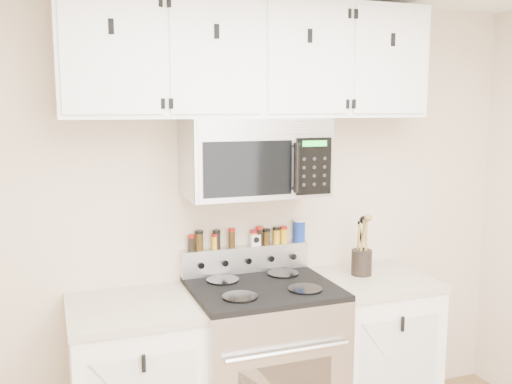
{
  "coord_description": "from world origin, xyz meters",
  "views": [
    {
      "loc": [
        -1.05,
        -1.33,
        1.9
      ],
      "look_at": [
        -0.03,
        1.45,
        1.46
      ],
      "focal_mm": 40.0,
      "sensor_mm": 36.0,
      "label": 1
    }
  ],
  "objects_px": {
    "range": "(263,366)",
    "utensil_crock": "(362,260)",
    "microwave": "(255,157)",
    "salt_canister": "(299,231)"
  },
  "relations": [
    {
      "from": "microwave",
      "to": "range",
      "type": "bearing_deg",
      "value": -90.23
    },
    {
      "from": "range",
      "to": "microwave",
      "type": "xyz_separation_m",
      "value": [
        0.0,
        0.13,
        1.14
      ]
    },
    {
      "from": "range",
      "to": "salt_canister",
      "type": "xyz_separation_m",
      "value": [
        0.34,
        0.28,
        0.68
      ]
    },
    {
      "from": "range",
      "to": "utensil_crock",
      "type": "distance_m",
      "value": 0.84
    },
    {
      "from": "microwave",
      "to": "utensil_crock",
      "type": "bearing_deg",
      "value": -4.63
    },
    {
      "from": "range",
      "to": "utensil_crock",
      "type": "bearing_deg",
      "value": 6.52
    },
    {
      "from": "salt_canister",
      "to": "microwave",
      "type": "bearing_deg",
      "value": -155.39
    },
    {
      "from": "range",
      "to": "microwave",
      "type": "bearing_deg",
      "value": 89.77
    },
    {
      "from": "range",
      "to": "salt_canister",
      "type": "distance_m",
      "value": 0.81
    },
    {
      "from": "microwave",
      "to": "utensil_crock",
      "type": "relative_size",
      "value": 2.18
    }
  ]
}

